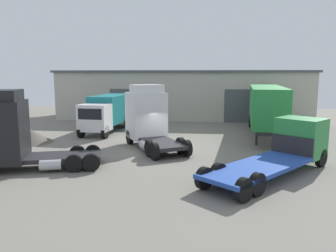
{
  "coord_description": "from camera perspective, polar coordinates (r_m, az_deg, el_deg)",
  "views": [
    {
      "loc": [
        2.38,
        -21.52,
        5.18
      ],
      "look_at": [
        -0.0,
        0.96,
        1.6
      ],
      "focal_mm": 35.0,
      "sensor_mm": 36.0,
      "label": 1
    }
  ],
  "objects": [
    {
      "name": "box_truck_white",
      "position": [
        30.48,
        -10.32,
        2.64
      ],
      "size": [
        3.13,
        8.04,
        3.27
      ],
      "rotation": [
        0.0,
        0.0,
        -1.66
      ],
      "color": "silver",
      "rests_on": "ground_plane"
    },
    {
      "name": "tractor_unit_white",
      "position": [
        23.79,
        -3.5,
        1.55
      ],
      "size": [
        5.27,
        6.64,
        4.44
      ],
      "rotation": [
        0.0,
        0.0,
        2.09
      ],
      "color": "silver",
      "rests_on": "ground_plane"
    },
    {
      "name": "ground_plane",
      "position": [
        22.26,
        -0.25,
        -4.45
      ],
      "size": [
        60.0,
        60.0,
        0.0
      ],
      "primitive_type": "plane",
      "color": "slate"
    },
    {
      "name": "flatbed_truck_green",
      "position": [
        19.02,
        20.18,
        -3.37
      ],
      "size": [
        7.54,
        8.18,
        2.72
      ],
      "rotation": [
        0.0,
        0.0,
        0.86
      ],
      "color": "#28843D",
      "rests_on": "ground_plane"
    },
    {
      "name": "warehouse_building",
      "position": [
        39.92,
        2.64,
        5.59
      ],
      "size": [
        29.09,
        9.03,
        5.61
      ],
      "color": "#B7B2A3",
      "rests_on": "ground_plane"
    },
    {
      "name": "container_trailer_green",
      "position": [
        28.72,
        16.67,
        3.57
      ],
      "size": [
        4.0,
        12.57,
        4.19
      ],
      "rotation": [
        0.0,
        0.0,
        -1.69
      ],
      "color": "#28843D",
      "rests_on": "ground_plane"
    },
    {
      "name": "gravel_pile",
      "position": [
        27.16,
        -22.95,
        -1.57
      ],
      "size": [
        3.46,
        3.46,
        1.07
      ],
      "color": "#565147",
      "rests_on": "ground_plane"
    },
    {
      "name": "tractor_unit_black",
      "position": [
        19.59,
        -25.78,
        -1.08
      ],
      "size": [
        6.83,
        4.23,
        4.37
      ],
      "rotation": [
        0.0,
        0.0,
        -2.85
      ],
      "color": "black",
      "rests_on": "ground_plane"
    }
  ]
}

